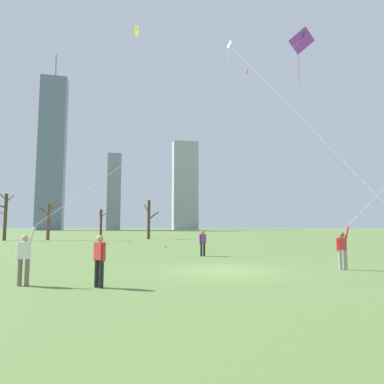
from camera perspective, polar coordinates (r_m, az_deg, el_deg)
name	(u,v)px	position (r m, az deg, el deg)	size (l,w,h in m)	color
ground_plane	(223,270)	(14.74, 5.37, -13.18)	(400.00, 400.00, 0.00)	#5B7A3D
kite_flyer_midfield_right_white	(377,207)	(19.05, 29.12, -2.22)	(4.86, 12.50, 17.03)	#33384C
kite_flyer_midfield_left_purple	(104,194)	(12.36, -14.81, -0.37)	(12.68, 2.85, 11.79)	#726656
bystander_strolling_midfield	(99,258)	(10.98, -15.55, -10.83)	(0.38, 0.40, 1.62)	black
bystander_watching_nearby	(203,242)	(21.15, 1.85, -8.46)	(0.48, 0.31, 1.62)	black
distant_kite_high_overhead_orange	(99,29)	(35.71, -15.63, 25.31)	(7.82, 2.82, 24.98)	orange
distant_kite_low_near_trees_yellow	(135,47)	(36.54, -9.77, 23.28)	(2.54, 3.38, 21.71)	yellow
distant_kite_drifting_left_red	(248,85)	(58.10, 9.61, 17.54)	(1.76, 7.37, 27.96)	red
bare_tree_left_of_center	(49,219)	(47.50, -23.28, -4.21)	(2.90, 2.23, 5.23)	brown
bare_tree_far_right_edge	(101,223)	(42.77, -15.30, -5.19)	(1.06, 2.69, 3.88)	#423326
bare_tree_leftmost	(149,219)	(47.14, -7.38, -4.56)	(2.21, 2.55, 5.43)	#4C3828
bare_tree_right_of_center	(5,215)	(48.61, -29.38, -3.46)	(2.55, 2.91, 5.95)	#4C3828
skyline_squat_block	(114,192)	(138.78, -13.21, -0.05)	(5.33, 10.07, 30.44)	gray
skyline_wide_slab	(185,185)	(142.68, -1.20, 1.14)	(10.58, 5.27, 37.81)	#9EA3AD
skyline_slender_spire	(52,153)	(140.70, -22.83, 6.25)	(9.69, 6.31, 69.58)	slate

